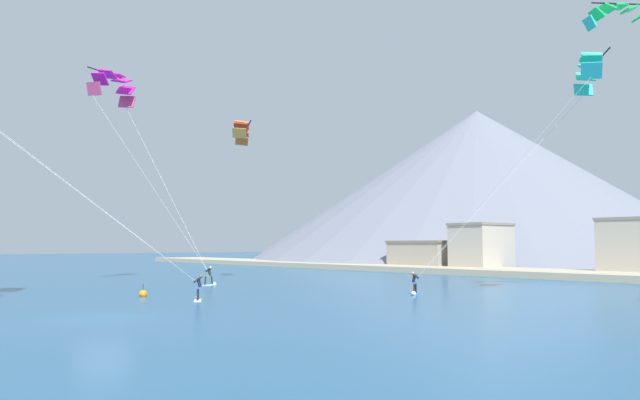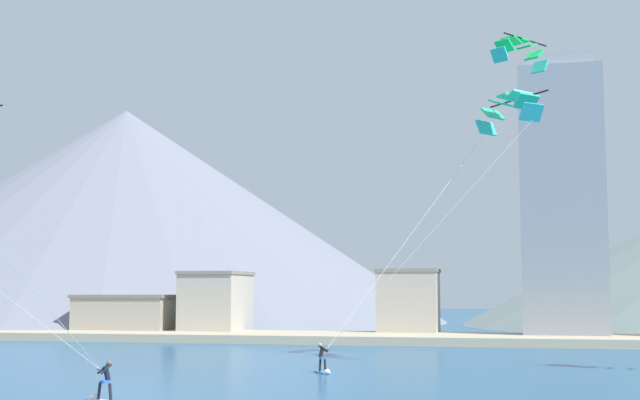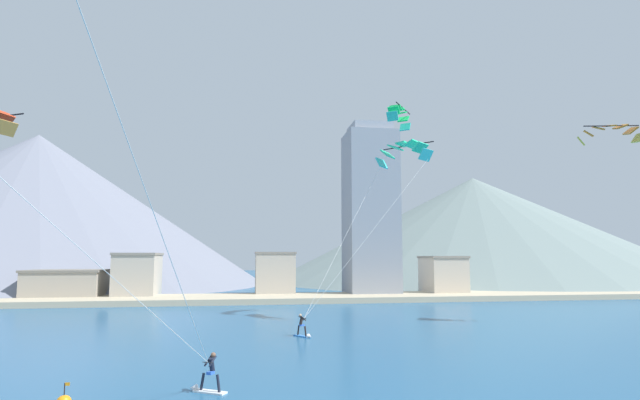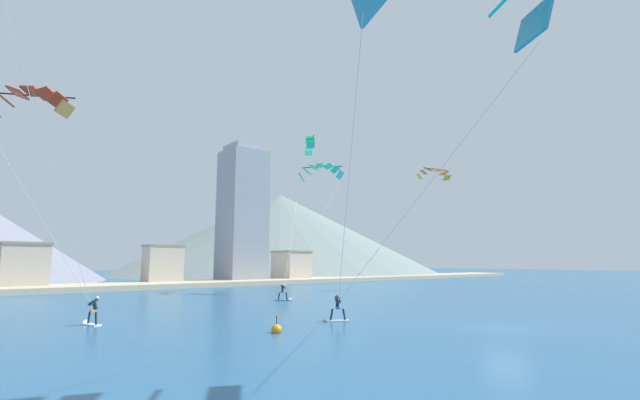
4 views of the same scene
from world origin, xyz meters
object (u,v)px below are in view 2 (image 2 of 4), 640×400
object	(u,v)px
kitesurfer_mid_center	(324,365)
parafoil_kite_distant_high_outer	(520,50)
kitesurfer_near_trail	(102,390)
parafoil_kite_mid_center	(508,109)

from	to	relation	value
kitesurfer_mid_center	parafoil_kite_distant_high_outer	xyz separation A→B (m)	(10.50, 9.58, 18.95)
parafoil_kite_distant_high_outer	kitesurfer_mid_center	bearing A→B (deg)	-137.64
parafoil_kite_distant_high_outer	kitesurfer_near_trail	bearing A→B (deg)	-125.14
kitesurfer_mid_center	parafoil_kite_mid_center	distance (m)	18.60
kitesurfer_near_trail	kitesurfer_mid_center	size ratio (longest dim) A/B	1.01
kitesurfer_near_trail	parafoil_kite_mid_center	size ratio (longest dim) A/B	0.12
kitesurfer_near_trail	kitesurfer_mid_center	bearing A→B (deg)	66.77
kitesurfer_mid_center	parafoil_kite_distant_high_outer	size ratio (longest dim) A/B	0.37
parafoil_kite_distant_high_outer	parafoil_kite_mid_center	bearing A→B (deg)	-103.51
kitesurfer_near_trail	parafoil_kite_distant_high_outer	distance (m)	34.19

